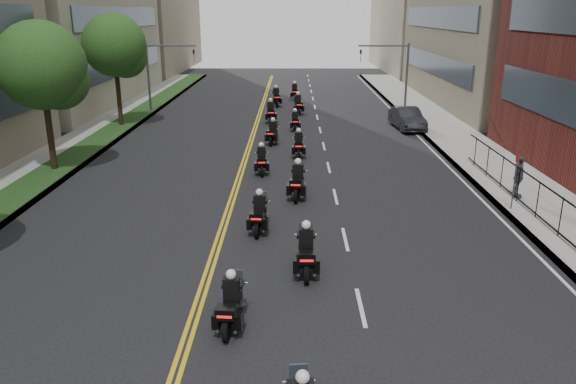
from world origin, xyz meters
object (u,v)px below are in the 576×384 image
Objects in this scene: motorcycle_9 at (295,122)px; motorcycle_12 at (276,98)px; motorcycle_2 at (231,305)px; motorcycle_11 at (298,105)px; motorcycle_13 at (295,92)px; motorcycle_6 at (262,161)px; motorcycle_7 at (299,146)px; pedestrian_c at (519,177)px; motorcycle_5 at (298,183)px; parked_sedan at (407,118)px; motorcycle_4 at (259,215)px; motorcycle_10 at (271,113)px; motorcycle_8 at (273,133)px; motorcycle_3 at (306,253)px.

motorcycle_12 reaches higher than motorcycle_9.
motorcycle_2 is 0.87× the size of motorcycle_12.
motorcycle_13 is (-0.26, 7.84, -0.03)m from motorcycle_11.
motorcycle_7 is (1.95, 3.49, 0.02)m from motorcycle_6.
motorcycle_2 is 0.99× the size of motorcycle_6.
motorcycle_5 is at bearing 111.47° from pedestrian_c.
motorcycle_13 is at bearing 41.37° from pedestrian_c.
motorcycle_12 is at bearing 128.14° from parked_sedan.
motorcycle_4 reaches higher than parked_sedan.
motorcycle_5 is 7.48m from motorcycle_7.
motorcycle_6 reaches higher than motorcycle_9.
motorcycle_13 is at bearing 77.13° from motorcycle_10.
motorcycle_8 reaches higher than motorcycle_2.
pedestrian_c is at bearing -23.98° from motorcycle_6.
motorcycle_12 is at bearing 84.72° from motorcycle_10.
motorcycle_4 is (-1.70, 3.60, -0.04)m from motorcycle_3.
motorcycle_3 is 7.64m from motorcycle_5.
pedestrian_c is (11.60, -18.31, 0.36)m from motorcycle_10.
motorcycle_5 is 17.46m from parked_sedan.
motorcycle_8 is 4.43m from motorcycle_9.
motorcycle_3 is 24.44m from parked_sedan.
motorcycle_9 is at bearing 95.80° from motorcycle_5.
motorcycle_8 is at bearing -110.46° from motorcycle_9.
motorcycle_13 is (-0.25, 37.12, -0.01)m from motorcycle_3.
motorcycle_6 is 12.33m from pedestrian_c.
motorcycle_3 is at bearing -89.15° from motorcycle_10.
motorcycle_6 is at bearing 120.24° from motorcycle_5.
motorcycle_13 is (1.83, 11.46, -0.03)m from motorcycle_10.
motorcycle_5 is at bearing -90.93° from motorcycle_7.
motorcycle_6 is 17.77m from motorcycle_11.
motorcycle_12 reaches higher than motorcycle_3.
motorcycle_12 is at bearing 94.28° from motorcycle_2.
pedestrian_c is (9.52, 7.35, 0.39)m from motorcycle_3.
motorcycle_10 reaches higher than motorcycle_4.
pedestrian_c is (1.80, -15.85, 0.32)m from parked_sedan.
motorcycle_12 reaches higher than motorcycle_6.
motorcycle_4 is at bearing -97.96° from motorcycle_7.
motorcycle_13 is 0.51× the size of parked_sedan.
motorcycle_5 reaches higher than motorcycle_8.
motorcycle_8 is 18.73m from motorcycle_13.
motorcycle_7 is at bearing -91.10° from motorcycle_12.
motorcycle_6 reaches higher than motorcycle_2.
motorcycle_6 is (0.02, 14.86, 0.01)m from motorcycle_2.
motorcycle_12 reaches higher than motorcycle_5.
motorcycle_3 is at bearing -90.93° from motorcycle_9.
motorcycle_11 reaches higher than motorcycle_7.
motorcycle_10 is 1.32× the size of pedestrian_c.
motorcycle_3 is 12.03m from pedestrian_c.
motorcycle_6 is at bearing 96.33° from motorcycle_4.
pedestrian_c is at bearing -61.43° from motorcycle_10.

